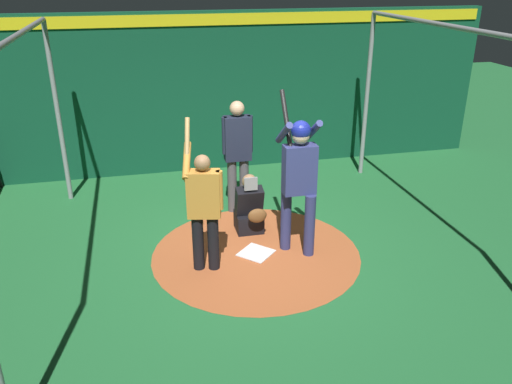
# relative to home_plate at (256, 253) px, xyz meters

# --- Properties ---
(ground_plane) EXTENTS (26.96, 26.96, 0.00)m
(ground_plane) POSITION_rel_home_plate_xyz_m (0.00, 0.00, -0.01)
(ground_plane) COLOR #216633
(dirt_circle) EXTENTS (2.92, 2.92, 0.01)m
(dirt_circle) POSITION_rel_home_plate_xyz_m (0.00, 0.00, -0.01)
(dirt_circle) COLOR #AD562D
(dirt_circle) RESTS_ON ground
(home_plate) EXTENTS (0.59, 0.59, 0.01)m
(home_plate) POSITION_rel_home_plate_xyz_m (0.00, 0.00, 0.00)
(home_plate) COLOR white
(home_plate) RESTS_ON dirt_circle
(batter) EXTENTS (0.68, 0.49, 2.23)m
(batter) POSITION_rel_home_plate_xyz_m (0.05, 0.58, 1.17)
(batter) COLOR navy
(batter) RESTS_ON ground
(catcher) EXTENTS (0.58, 0.40, 0.94)m
(catcher) POSITION_rel_home_plate_xyz_m (-0.68, 0.06, 0.35)
(catcher) COLOR black
(catcher) RESTS_ON ground
(umpire) EXTENTS (0.23, 0.49, 1.84)m
(umpire) POSITION_rel_home_plate_xyz_m (-1.46, 0.04, 1.03)
(umpire) COLOR #4C4C51
(umpire) RESTS_ON ground
(visitor) EXTENTS (0.60, 0.51, 1.99)m
(visitor) POSITION_rel_home_plate_xyz_m (0.21, -0.73, 0.92)
(visitor) COLOR black
(visitor) RESTS_ON ground
(back_wall) EXTENTS (0.23, 10.96, 3.00)m
(back_wall) POSITION_rel_home_plate_xyz_m (-3.59, 0.00, 1.50)
(back_wall) COLOR #0F472D
(back_wall) RESTS_ON ground
(cage_frame) EXTENTS (5.29, 5.53, 3.02)m
(cage_frame) POSITION_rel_home_plate_xyz_m (0.00, 0.00, 2.08)
(cage_frame) COLOR gray
(cage_frame) RESTS_ON ground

